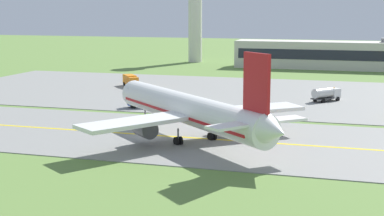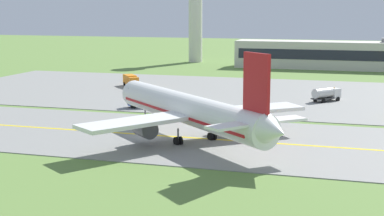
{
  "view_description": "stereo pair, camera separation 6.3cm",
  "coord_description": "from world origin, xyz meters",
  "px_view_note": "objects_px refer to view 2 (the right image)",
  "views": [
    {
      "loc": [
        27.62,
        -72.62,
        17.56
      ],
      "look_at": [
        5.73,
        1.15,
        4.0
      ],
      "focal_mm": 53.52,
      "sensor_mm": 36.0,
      "label": 1
    },
    {
      "loc": [
        27.68,
        -72.6,
        17.56
      ],
      "look_at": [
        5.73,
        1.15,
        4.0
      ],
      "focal_mm": 53.52,
      "sensor_mm": 36.0,
      "label": 2
    }
  ],
  "objects_px": {
    "airplane_lead": "(190,110)",
    "control_tower": "(195,6)",
    "service_truck_catering": "(326,94)",
    "service_truck_fuel": "(131,80)",
    "service_truck_baggage": "(145,99)"
  },
  "relations": [
    {
      "from": "airplane_lead",
      "to": "service_truck_fuel",
      "type": "relative_size",
      "value": 5.35
    },
    {
      "from": "service_truck_fuel",
      "to": "service_truck_catering",
      "type": "height_order",
      "value": "service_truck_catering"
    },
    {
      "from": "service_truck_catering",
      "to": "airplane_lead",
      "type": "bearing_deg",
      "value": -112.24
    },
    {
      "from": "service_truck_catering",
      "to": "control_tower",
      "type": "relative_size",
      "value": 0.2
    },
    {
      "from": "airplane_lead",
      "to": "control_tower",
      "type": "relative_size",
      "value": 1.06
    },
    {
      "from": "service_truck_fuel",
      "to": "service_truck_catering",
      "type": "relative_size",
      "value": 1.01
    },
    {
      "from": "service_truck_fuel",
      "to": "service_truck_baggage",
      "type": "bearing_deg",
      "value": -62.28
    },
    {
      "from": "service_truck_catering",
      "to": "control_tower",
      "type": "bearing_deg",
      "value": 123.4
    },
    {
      "from": "airplane_lead",
      "to": "service_truck_catering",
      "type": "bearing_deg",
      "value": 67.76
    },
    {
      "from": "airplane_lead",
      "to": "service_truck_baggage",
      "type": "xyz_separation_m",
      "value": [
        -14.99,
        22.13,
        -2.6
      ]
    },
    {
      "from": "service_truck_catering",
      "to": "service_truck_baggage",
      "type": "bearing_deg",
      "value": -152.7
    },
    {
      "from": "service_truck_fuel",
      "to": "control_tower",
      "type": "height_order",
      "value": "control_tower"
    },
    {
      "from": "airplane_lead",
      "to": "service_truck_catering",
      "type": "distance_m",
      "value": 40.98
    },
    {
      "from": "service_truck_catering",
      "to": "control_tower",
      "type": "distance_m",
      "value": 85.19
    },
    {
      "from": "service_truck_baggage",
      "to": "service_truck_catering",
      "type": "bearing_deg",
      "value": 27.3
    }
  ]
}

